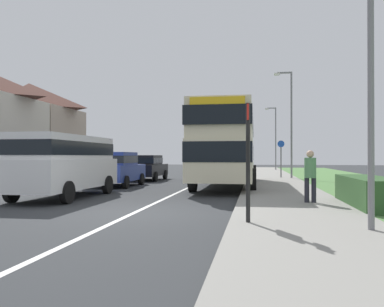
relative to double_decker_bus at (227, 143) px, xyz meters
The scene contains 15 objects.
ground_plane 9.51m from the double_decker_bus, 101.10° to the right, with size 120.00×120.00×0.00m, color #2D3033.
lane_marking_centre 2.99m from the double_decker_bus, 148.47° to the right, with size 0.14×60.00×0.01m, color silver.
pavement_near_side 4.44m from the double_decker_bus, 52.03° to the right, with size 3.20×68.00×0.12m, color gray.
roadside_hedge 8.84m from the double_decker_bus, 58.64° to the right, with size 1.10×3.71×0.90m, color #2D5128.
double_decker_bus is the anchor object (origin of this frame).
parked_van_white 8.08m from the double_decker_bus, 132.29° to the right, with size 2.11×5.44×2.23m.
parked_car_blue 5.62m from the double_decker_bus, behind, with size 2.00×4.00×1.69m.
parked_car_black 7.04m from the double_decker_bus, 140.59° to the left, with size 2.00×4.12×1.56m.
pedestrian_at_stop 7.76m from the double_decker_bus, 67.19° to the right, with size 0.34×0.34×1.67m.
bus_stop_sign 10.95m from the double_decker_bus, 83.62° to the right, with size 0.09×0.52×2.60m.
cycle_route_sign 7.56m from the double_decker_bus, 66.48° to the left, with size 0.44×0.08×2.52m.
street_lamp_near 11.96m from the double_decker_bus, 73.39° to the right, with size 1.14×0.20×6.60m.
street_lamp_mid 7.66m from the double_decker_bus, 61.68° to the left, with size 1.14×0.20×6.90m.
street_lamp_far 22.26m from the double_decker_bus, 81.44° to the left, with size 1.14×0.20×6.52m.
house_terrace_far_side 16.34m from the double_decker_bus, 161.81° to the left, with size 6.64×11.23×6.99m.
Camera 1 is at (3.15, -9.99, 1.49)m, focal length 36.60 mm.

